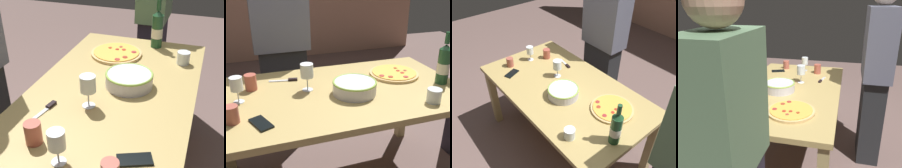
% 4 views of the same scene
% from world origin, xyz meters
% --- Properties ---
extents(dining_table, '(1.60, 0.90, 0.75)m').
position_xyz_m(dining_table, '(0.00, 0.00, 0.66)').
color(dining_table, tan).
rests_on(dining_table, ground).
extents(pizza, '(0.35, 0.35, 0.03)m').
position_xyz_m(pizza, '(0.47, 0.12, 0.76)').
color(pizza, tan).
rests_on(pizza, dining_table).
extents(serving_bowl, '(0.27, 0.27, 0.08)m').
position_xyz_m(serving_bowl, '(0.08, -0.07, 0.80)').
color(serving_bowl, silver).
rests_on(serving_bowl, dining_table).
extents(wine_bottle, '(0.08, 0.08, 0.34)m').
position_xyz_m(wine_bottle, '(0.69, -0.11, 0.88)').
color(wine_bottle, '#1E4727').
rests_on(wine_bottle, dining_table).
extents(wine_glass_near_pizza, '(0.08, 0.08, 0.17)m').
position_xyz_m(wine_glass_near_pizza, '(-0.18, 0.07, 0.87)').
color(wine_glass_near_pizza, white).
rests_on(wine_glass_near_pizza, dining_table).
extents(wine_glass_by_bottle, '(0.07, 0.07, 0.15)m').
position_xyz_m(wine_glass_by_bottle, '(-0.59, 0.03, 0.86)').
color(wine_glass_by_bottle, white).
rests_on(wine_glass_by_bottle, dining_table).
extents(cup_amber, '(0.07, 0.07, 0.10)m').
position_xyz_m(cup_amber, '(-0.52, 0.18, 0.80)').
color(cup_amber, '#AE5242').
rests_on(cup_amber, dining_table).
extents(cup_ceramic, '(0.08, 0.08, 0.08)m').
position_xyz_m(cup_ceramic, '(0.47, -0.33, 0.79)').
color(cup_ceramic, white).
rests_on(cup_ceramic, dining_table).
extents(cup_spare, '(0.07, 0.07, 0.09)m').
position_xyz_m(cup_spare, '(-0.62, -0.20, 0.80)').
color(cup_spare, '#AB5647').
rests_on(cup_spare, dining_table).
extents(cell_phone, '(0.12, 0.16, 0.01)m').
position_xyz_m(cell_phone, '(-0.49, -0.26, 0.76)').
color(cell_phone, black).
rests_on(cell_phone, dining_table).
extents(pizza_knife, '(0.19, 0.06, 0.02)m').
position_xyz_m(pizza_knife, '(-0.28, 0.25, 0.76)').
color(pizza_knife, silver).
rests_on(pizza_knife, dining_table).
extents(person_guest_left, '(0.45, 0.24, 1.70)m').
position_xyz_m(person_guest_left, '(-0.24, 0.75, 0.86)').
color(person_guest_left, '#222427').
rests_on(person_guest_left, ground).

